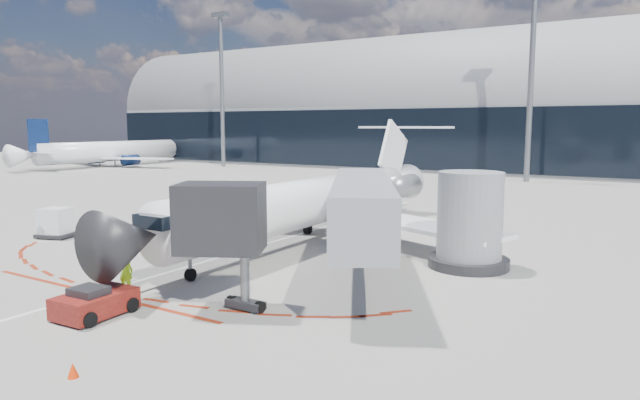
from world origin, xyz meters
The scene contains 14 objects.
ground centered at (0.00, 0.00, 0.00)m, with size 260.00×260.00×0.00m, color slate.
apron_centerline centered at (0.00, 2.00, 0.01)m, with size 0.25×40.00×0.01m, color silver.
apron_stop_bar centered at (0.00, -11.50, 0.01)m, with size 14.00×0.25×0.01m, color maroon.
terminal_building centered at (0.00, 64.97, 8.52)m, with size 150.00×24.15×24.00m.
jet_bridge centered at (9.79, -3.01, 3.01)m, with size 10.03×15.20×4.90m.
light_mast_west centered at (-45.00, 48.00, 12.50)m, with size 0.70×0.70×25.00m, color slate.
light_mast_centre centered at (5.00, 48.00, 12.50)m, with size 0.70×0.70×25.00m, color slate.
regional_jet centered at (2.00, 2.98, 2.51)m, with size 24.35×30.02×7.52m.
pushback_tug centered at (2.42, -13.34, 0.51)m, with size 2.02×4.51×1.16m.
ramp_worker centered at (0.84, -10.60, 0.93)m, with size 0.68×0.44×1.85m, color #AAFF1A.
uld_container centered at (-12.50, -5.01, 0.93)m, with size 2.45×2.26×1.89m.
safety_cone_left centered at (-4.77, -4.71, 0.28)m, with size 0.41×0.41×0.56m, color red.
safety_cone_right centered at (6.40, -17.07, 0.22)m, with size 0.32×0.32×0.44m, color red.
bg_airliner_0 centered at (-62.42, 38.76, 5.00)m, with size 30.91×32.73×10.00m, color white, non-canonical shape.
Camera 1 is at (20.37, -26.43, 7.09)m, focal length 32.00 mm.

